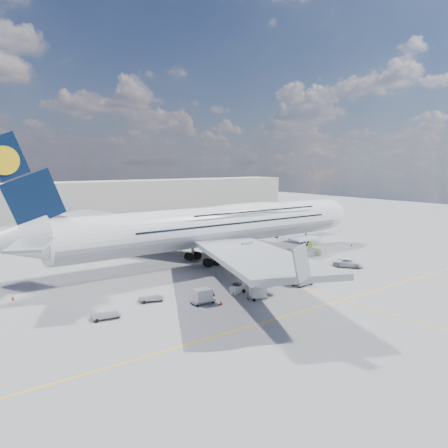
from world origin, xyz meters
TOP-DOWN VIEW (x-y plane):
  - ground at (0.00, 0.00)m, footprint 300.00×300.00m
  - taxi_line_main at (0.00, 0.00)m, footprint 0.25×220.00m
  - taxi_line_cross at (0.00, -20.00)m, footprint 120.00×0.25m
  - taxi_line_diag at (14.00, 10.00)m, footprint 14.16×99.06m
  - airliner at (0.26, 10.00)m, footprint 77.26×79.15m
  - jet_bridge at (29.81, 20.94)m, footprint 18.80×12.10m
  - cargo_loader at (16.82, 2.89)m, footprint 8.53×3.20m
  - terminal at (0.00, 95.00)m, footprint 180.00×16.00m
  - tree_line at (40.00, 140.00)m, footprint 160.00×6.00m
  - dolly_row_a at (-21.31, -4.90)m, footprint 3.57×2.61m
  - dolly_row_b at (-16.24, -9.89)m, footprint 3.23×1.85m
  - dolly_row_c at (-9.10, -12.82)m, footprint 3.11×2.26m
  - dolly_back at (-28.78, -7.67)m, footprint 3.50×2.21m
  - dolly_nose_far at (6.07, -2.84)m, footprint 2.77×1.67m
  - dolly_nose_near at (0.86, -11.79)m, footprint 3.31×1.92m
  - baggage_tug at (-9.67, -9.00)m, footprint 2.61×1.76m
  - catering_truck_inner at (-10.47, 30.37)m, footprint 7.61×4.23m
  - catering_truck_outer at (-21.17, 45.86)m, footprint 7.28×3.97m
  - service_van at (16.25, -8.41)m, footprint 5.09×6.00m
  - crew_nose at (20.85, 5.38)m, footprint 0.75×0.80m
  - crew_loader at (19.18, 0.80)m, footprint 0.98×0.90m
  - crew_wing at (-7.75, -10.85)m, footprint 0.57×1.20m
  - crew_van at (23.40, 6.64)m, footprint 1.00×0.94m
  - crew_tug at (4.78, -12.70)m, footprint 1.05×0.65m
  - cone_nose at (33.16, 3.70)m, footprint 0.43×0.43m
  - cone_wing_left_inner at (-9.42, 26.92)m, footprint 0.45×0.45m
  - cone_wing_left_outer at (-16.39, 30.43)m, footprint 0.38×0.38m
  - cone_wing_right_inner at (-14.53, -11.67)m, footprint 0.43×0.43m
  - cone_wing_right_outer at (-13.15, -8.03)m, footprint 0.49×0.49m
  - cone_tail at (-36.21, 6.76)m, footprint 0.48×0.48m

SIDE VIEW (x-z plane):
  - ground at x=0.00m, z-range 0.00..0.00m
  - taxi_line_main at x=0.00m, z-range 0.00..0.01m
  - taxi_line_cross at x=0.00m, z-range 0.00..0.01m
  - taxi_line_diag at x=14.00m, z-range 0.00..0.01m
  - cone_wing_left_outer at x=-16.39m, z-range -0.01..0.47m
  - cone_nose at x=33.16m, z-range -0.01..0.53m
  - cone_wing_right_inner at x=-14.53m, z-range -0.01..0.54m
  - cone_wing_left_inner at x=-9.42m, z-range -0.01..0.56m
  - cone_tail at x=-36.21m, z-range -0.01..0.60m
  - cone_wing_right_outer at x=-13.15m, z-range -0.01..0.61m
  - dolly_row_a at x=-21.31m, z-range 0.13..0.60m
  - dolly_back at x=-28.78m, z-range 0.13..0.61m
  - baggage_tug at x=-9.67m, z-range -0.09..1.41m
  - service_van at x=16.25m, z-range 0.00..1.53m
  - crew_tug at x=4.78m, z-range 0.00..1.57m
  - crew_loader at x=19.18m, z-range 0.00..1.61m
  - crew_van at x=23.40m, z-range 0.00..1.73m
  - dolly_nose_far at x=6.07m, z-range 0.06..1.74m
  - crew_nose at x=20.85m, z-range 0.00..1.84m
  - dolly_row_c at x=-9.10m, z-range 0.07..1.83m
  - crew_wing at x=-7.75m, z-range 0.00..1.99m
  - dolly_row_b at x=-16.24m, z-range 0.07..2.06m
  - dolly_nose_near at x=0.86m, z-range 0.08..2.11m
  - cargo_loader at x=16.82m, z-range -0.59..3.09m
  - catering_truck_outer at x=-21.17m, z-range -0.15..3.96m
  - catering_truck_inner at x=-10.47m, z-range -0.12..4.16m
  - tree_line at x=40.00m, z-range 0.00..8.00m
  - terminal at x=0.00m, z-range 0.00..12.00m
  - jet_bridge at x=29.81m, z-range 2.60..11.10m
  - airliner at x=0.26m, z-range -4.98..18.72m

